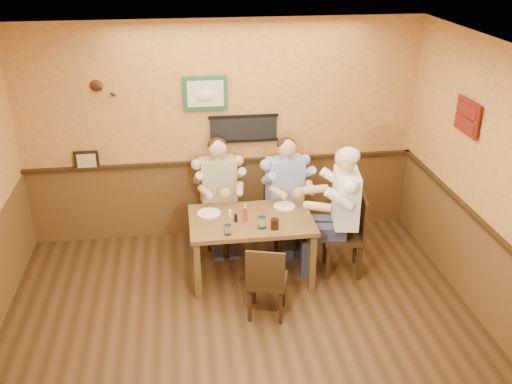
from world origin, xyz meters
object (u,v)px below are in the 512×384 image
Objects in this scene: chair_right_end at (343,234)px; hot_sauce_bottle at (245,214)px; diner_blue_polo at (285,198)px; cola_tumbler at (275,224)px; salt_shaker at (230,213)px; diner_tan_shirt at (219,198)px; dining_table at (251,225)px; chair_back_left at (219,212)px; pepper_shaker at (236,218)px; water_glass_left at (228,230)px; water_glass_mid at (262,222)px; chair_near_side at (267,279)px; diner_white_elder at (345,218)px; chair_back_right at (284,211)px.

chair_right_end reaches higher than hot_sauce_bottle.
hot_sauce_bottle is at bearing -139.30° from diner_blue_polo.
salt_shaker is at bearing 141.52° from cola_tumbler.
diner_tan_shirt reaches higher than salt_shaker.
chair_back_left is at bearing 111.26° from dining_table.
cola_tumbler is 0.58m from salt_shaker.
diner_blue_polo reaches higher than chair_right_end.
chair_right_end is 1.20m from hot_sauce_bottle.
dining_table is 0.23m from pepper_shaker.
water_glass_left is (-0.81, -1.02, 0.15)m from diner_blue_polo.
water_glass_mid is 0.46m from salt_shaker.
chair_right_end is 1.23m from chair_near_side.
chair_near_side is (0.38, -1.56, -0.02)m from chair_back_left.
water_glass_left is 0.30m from pepper_shaker.
diner_white_elder is (0.56, -0.75, 0.05)m from diner_blue_polo.
diner_white_elder is 7.49× the size of hot_sauce_bottle.
chair_back_left reaches higher than chair_near_side.
chair_near_side is 6.43× the size of water_glass_mid.
water_glass_mid is (0.39, 0.09, 0.01)m from water_glass_left.
dining_table is at bearing -84.45° from chair_right_end.
diner_white_elder reaches higher than cola_tumbler.
salt_shaker is (-0.32, 0.33, -0.03)m from water_glass_mid.
chair_back_right is 0.20m from diner_blue_polo.
diner_tan_shirt is (-0.83, 0.11, 0.19)m from chair_back_right.
chair_right_end is at bearing -38.03° from chair_back_left.
chair_back_right is 0.92× the size of chair_right_end.
chair_back_left is 9.80× the size of pepper_shaker.
dining_table is at bearing -75.03° from chair_back_left.
dining_table is 16.87× the size of salt_shaker.
cola_tumbler is 1.26× the size of pepper_shaker.
chair_right_end is at bearing -3.27° from dining_table.
diner_white_elder reaches higher than dining_table.
diner_tan_shirt is 14.00× the size of pepper_shaker.
cola_tumbler is (0.52, 0.06, 0.00)m from water_glass_left.
salt_shaker is at bearing -152.18° from chair_back_right.
cola_tumbler is at bearing 6.12° from water_glass_left.
chair_back_left is 1.65m from diner_white_elder.
hot_sauce_bottle reaches higher than cola_tumbler.
chair_right_end is 11.89× the size of salt_shaker.
chair_back_left is 0.70× the size of diner_blue_polo.
dining_table is 15.11× the size of pepper_shaker.
diner_white_elder is at bearing -38.03° from chair_back_left.
chair_near_side is 0.83m from hot_sauce_bottle.
chair_right_end reaches higher than water_glass_left.
water_glass_left is at bearing -95.56° from chair_back_left.
pepper_shaker is at bearing 145.94° from water_glass_mid.
chair_back_left is 8.04× the size of water_glass_left.
water_glass_mid is (-0.99, -0.18, 0.11)m from diner_white_elder.
dining_table is 1.53× the size of chair_back_right.
hot_sauce_bottle is (-0.59, -0.74, 0.39)m from chair_back_right.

